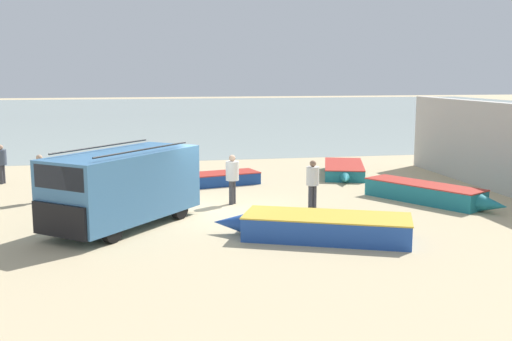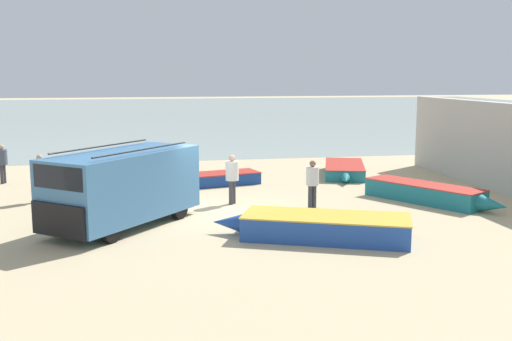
% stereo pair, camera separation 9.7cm
% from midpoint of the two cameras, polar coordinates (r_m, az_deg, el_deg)
% --- Properties ---
extents(ground_plane, '(200.00, 200.00, 0.00)m').
position_cam_midpoint_polar(ground_plane, '(19.70, -3.55, -4.03)').
color(ground_plane, tan).
extents(sea_water, '(120.00, 80.00, 0.01)m').
position_cam_midpoint_polar(sea_water, '(71.20, -9.11, 5.46)').
color(sea_water, '#99A89E').
rests_on(sea_water, ground_plane).
extents(harbor_wall, '(0.50, 14.58, 3.42)m').
position_cam_midpoint_polar(harbor_wall, '(24.32, 22.83, 1.88)').
color(harbor_wall, '#BCB7AD').
rests_on(harbor_wall, ground_plane).
extents(parked_van, '(4.74, 5.14, 2.38)m').
position_cam_midpoint_polar(parked_van, '(18.09, -12.69, -1.41)').
color(parked_van, teal).
rests_on(parked_van, ground_plane).
extents(fishing_rowboat_0, '(4.23, 4.88, 0.63)m').
position_cam_midpoint_polar(fishing_rowboat_0, '(25.79, -14.85, -0.45)').
color(fishing_rowboat_0, '#234CA3').
rests_on(fishing_rowboat_0, ground_plane).
extents(fishing_rowboat_1, '(2.81, 4.92, 0.51)m').
position_cam_midpoint_polar(fishing_rowboat_1, '(27.05, 8.27, 0.07)').
color(fishing_rowboat_1, '#1E757F').
rests_on(fishing_rowboat_1, ground_plane).
extents(fishing_rowboat_2, '(3.97, 1.98, 0.50)m').
position_cam_midpoint_polar(fishing_rowboat_2, '(24.56, -3.86, -0.79)').
color(fishing_rowboat_2, navy).
rests_on(fishing_rowboat_2, ground_plane).
extents(fishing_rowboat_3, '(3.44, 4.97, 0.65)m').
position_cam_midpoint_polar(fishing_rowboat_3, '(21.99, 16.03, -2.11)').
color(fishing_rowboat_3, '#1E757F').
rests_on(fishing_rowboat_3, ground_plane).
extents(fishing_rowboat_4, '(5.51, 3.30, 0.67)m').
position_cam_midpoint_polar(fishing_rowboat_4, '(16.64, 5.96, -5.35)').
color(fishing_rowboat_4, '#234CA3').
rests_on(fishing_rowboat_4, ground_plane).
extents(fisherman_0, '(0.46, 0.46, 1.74)m').
position_cam_midpoint_polar(fisherman_0, '(20.78, -2.41, -0.40)').
color(fisherman_0, '#38383D').
rests_on(fisherman_0, ground_plane).
extents(fisherman_1, '(0.45, 0.45, 1.70)m').
position_cam_midpoint_polar(fisherman_1, '(22.44, -19.98, -0.29)').
color(fisherman_1, navy).
rests_on(fisherman_1, ground_plane).
extents(fisherman_2, '(0.43, 0.43, 1.63)m').
position_cam_midpoint_polar(fisherman_2, '(26.80, -23.19, 0.89)').
color(fisherman_2, '#38383D').
rests_on(fisherman_2, ground_plane).
extents(fisherman_3, '(0.43, 0.43, 1.64)m').
position_cam_midpoint_polar(fisherman_3, '(20.21, 5.28, -0.88)').
color(fisherman_3, '#38383D').
rests_on(fisherman_3, ground_plane).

